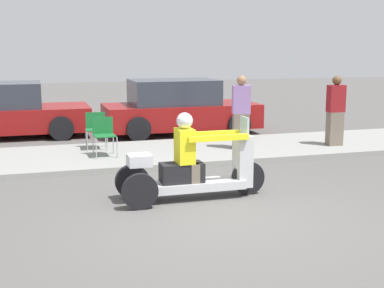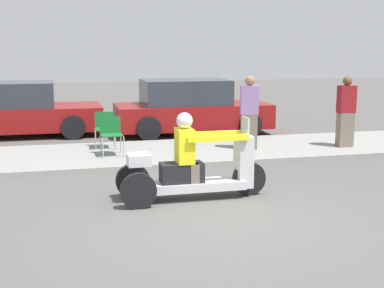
{
  "view_description": "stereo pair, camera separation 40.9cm",
  "coord_description": "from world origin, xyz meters",
  "px_view_note": "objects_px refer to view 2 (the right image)",
  "views": [
    {
      "loc": [
        -2.52,
        -6.9,
        2.45
      ],
      "look_at": [
        -0.13,
        1.12,
        0.91
      ],
      "focal_mm": 50.0,
      "sensor_mm": 36.0,
      "label": 1
    },
    {
      "loc": [
        -2.13,
        -7.0,
        2.45
      ],
      "look_at": [
        -0.13,
        1.12,
        0.91
      ],
      "focal_mm": 50.0,
      "sensor_mm": 36.0,
      "label": 2
    }
  ],
  "objects_px": {
    "motorcycle_trike": "(193,169)",
    "folding_chair_curbside": "(111,132)",
    "folding_chair_set_back": "(105,126)",
    "spectator_end_of_line": "(249,114)",
    "spectator_with_child": "(346,113)",
    "parked_car_lot_right": "(190,108)",
    "parked_car_lot_left": "(13,111)"
  },
  "relations": [
    {
      "from": "motorcycle_trike",
      "to": "folding_chair_curbside",
      "type": "bearing_deg",
      "value": 106.66
    },
    {
      "from": "folding_chair_set_back",
      "to": "spectator_end_of_line",
      "type": "bearing_deg",
      "value": -17.17
    },
    {
      "from": "spectator_with_child",
      "to": "motorcycle_trike",
      "type": "bearing_deg",
      "value": -145.92
    },
    {
      "from": "spectator_with_child",
      "to": "parked_car_lot_right",
      "type": "bearing_deg",
      "value": 130.01
    },
    {
      "from": "spectator_with_child",
      "to": "parked_car_lot_right",
      "type": "xyz_separation_m",
      "value": [
        -2.89,
        3.44,
        -0.2
      ]
    },
    {
      "from": "folding_chair_set_back",
      "to": "parked_car_lot_left",
      "type": "distance_m",
      "value": 3.7
    },
    {
      "from": "folding_chair_curbside",
      "to": "parked_car_lot_left",
      "type": "xyz_separation_m",
      "value": [
        -2.32,
        3.82,
        0.08
      ]
    },
    {
      "from": "folding_chair_set_back",
      "to": "folding_chair_curbside",
      "type": "distance_m",
      "value": 0.89
    },
    {
      "from": "spectator_end_of_line",
      "to": "folding_chair_curbside",
      "type": "distance_m",
      "value": 3.12
    },
    {
      "from": "spectator_with_child",
      "to": "folding_chair_set_back",
      "type": "xyz_separation_m",
      "value": [
        -5.45,
        1.22,
        -0.29
      ]
    },
    {
      "from": "motorcycle_trike",
      "to": "spectator_end_of_line",
      "type": "bearing_deg",
      "value": 56.7
    },
    {
      "from": "motorcycle_trike",
      "to": "spectator_end_of_line",
      "type": "distance_m",
      "value": 3.87
    },
    {
      "from": "folding_chair_set_back",
      "to": "folding_chair_curbside",
      "type": "bearing_deg",
      "value": -85.68
    },
    {
      "from": "spectator_end_of_line",
      "to": "parked_car_lot_right",
      "type": "bearing_deg",
      "value": 100.71
    },
    {
      "from": "motorcycle_trike",
      "to": "folding_chair_set_back",
      "type": "xyz_separation_m",
      "value": [
        -1.06,
        4.2,
        0.12
      ]
    },
    {
      "from": "motorcycle_trike",
      "to": "spectator_with_child",
      "type": "bearing_deg",
      "value": 34.08
    },
    {
      "from": "motorcycle_trike",
      "to": "parked_car_lot_right",
      "type": "distance_m",
      "value": 6.59
    },
    {
      "from": "folding_chair_set_back",
      "to": "spectator_with_child",
      "type": "bearing_deg",
      "value": -12.64
    },
    {
      "from": "motorcycle_trike",
      "to": "parked_car_lot_right",
      "type": "height_order",
      "value": "parked_car_lot_right"
    },
    {
      "from": "spectator_end_of_line",
      "to": "folding_chair_set_back",
      "type": "xyz_separation_m",
      "value": [
        -3.17,
        0.98,
        -0.3
      ]
    },
    {
      "from": "folding_chair_set_back",
      "to": "parked_car_lot_left",
      "type": "bearing_deg",
      "value": 127.46
    },
    {
      "from": "spectator_with_child",
      "to": "spectator_end_of_line",
      "type": "bearing_deg",
      "value": 173.92
    },
    {
      "from": "folding_chair_set_back",
      "to": "parked_car_lot_left",
      "type": "relative_size",
      "value": 0.18
    },
    {
      "from": "spectator_end_of_line",
      "to": "folding_chair_curbside",
      "type": "relative_size",
      "value": 2.04
    },
    {
      "from": "motorcycle_trike",
      "to": "spectator_end_of_line",
      "type": "xyz_separation_m",
      "value": [
        2.11,
        3.22,
        0.43
      ]
    },
    {
      "from": "parked_car_lot_right",
      "to": "parked_car_lot_left",
      "type": "relative_size",
      "value": 0.93
    },
    {
      "from": "folding_chair_curbside",
      "to": "spectator_with_child",
      "type": "bearing_deg",
      "value": -3.59
    },
    {
      "from": "spectator_with_child",
      "to": "folding_chair_set_back",
      "type": "bearing_deg",
      "value": 167.36
    },
    {
      "from": "motorcycle_trike",
      "to": "parked_car_lot_right",
      "type": "relative_size",
      "value": 0.57
    },
    {
      "from": "spectator_end_of_line",
      "to": "motorcycle_trike",
      "type": "bearing_deg",
      "value": -123.3
    },
    {
      "from": "folding_chair_set_back",
      "to": "parked_car_lot_left",
      "type": "xyz_separation_m",
      "value": [
        -2.25,
        2.94,
        0.08
      ]
    },
    {
      "from": "folding_chair_curbside",
      "to": "parked_car_lot_right",
      "type": "bearing_deg",
      "value": 51.13
    }
  ]
}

